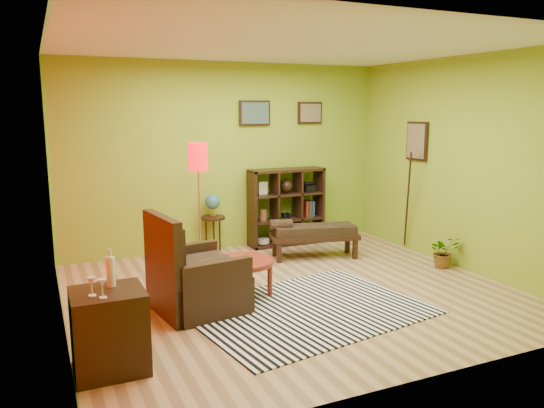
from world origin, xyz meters
name	(u,v)px	position (x,y,z in m)	size (l,w,h in m)	color
ground	(292,292)	(0.00, 0.00, 0.00)	(5.00, 5.00, 0.00)	tan
room_shell	(285,138)	(-0.09, 0.01, 1.80)	(5.04, 4.54, 2.82)	#86AA26
zebra_rug	(307,309)	(-0.11, -0.57, 0.01)	(2.41, 1.79, 0.01)	white
coffee_table	(242,265)	(-0.58, 0.10, 0.37)	(0.70, 0.70, 0.45)	maroon
armchair	(194,281)	(-1.21, -0.08, 0.32)	(1.00, 1.00, 1.07)	black
side_cabinet	(109,330)	(-2.20, -1.08, 0.35)	(0.58, 0.52, 1.00)	black
floor_lamp	(198,169)	(-0.81, 1.01, 1.38)	(0.26, 0.26, 1.71)	silver
globe_table	(213,208)	(-0.30, 2.05, 0.67)	(0.36, 0.36, 0.88)	black
cube_shelf	(287,207)	(0.91, 2.03, 0.60)	(1.20, 0.35, 1.20)	black
bench	(312,233)	(0.90, 1.18, 0.37)	(1.32, 0.74, 0.58)	black
potted_plant	(444,255)	(2.30, 0.03, 0.17)	(0.39, 0.44, 0.34)	#26661E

